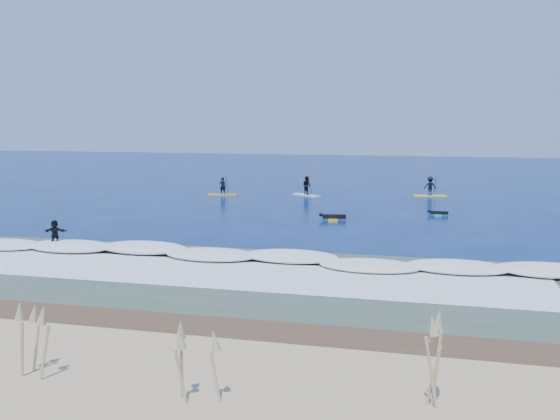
% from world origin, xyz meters
% --- Properties ---
extents(ground, '(160.00, 160.00, 0.00)m').
position_xyz_m(ground, '(0.00, 0.00, 0.00)').
color(ground, '#03183F').
rests_on(ground, ground).
extents(wet_sand_strip, '(90.00, 5.00, 0.08)m').
position_xyz_m(wet_sand_strip, '(0.00, -21.50, 0.00)').
color(wet_sand_strip, '#483021').
rests_on(wet_sand_strip, ground).
extents(shallow_water, '(90.00, 13.00, 0.01)m').
position_xyz_m(shallow_water, '(0.00, -14.00, 0.01)').
color(shallow_water, '#344738').
rests_on(shallow_water, ground).
extents(breaking_wave, '(40.00, 6.00, 0.30)m').
position_xyz_m(breaking_wave, '(0.00, -10.00, 0.00)').
color(breaking_wave, white).
rests_on(breaking_wave, ground).
extents(whitewater, '(34.00, 5.00, 0.02)m').
position_xyz_m(whitewater, '(0.00, -13.00, 0.00)').
color(whitewater, silver).
rests_on(whitewater, ground).
extents(sup_paddler_left, '(2.78, 0.97, 1.91)m').
position_xyz_m(sup_paddler_left, '(-6.89, 14.65, 0.60)').
color(sup_paddler_left, gold).
rests_on(sup_paddler_left, ground).
extents(sup_paddler_center, '(2.83, 2.27, 2.06)m').
position_xyz_m(sup_paddler_center, '(0.60, 16.26, 0.77)').
color(sup_paddler_center, white).
rests_on(sup_paddler_center, ground).
extents(sup_paddler_right, '(3.04, 1.35, 2.07)m').
position_xyz_m(sup_paddler_right, '(11.53, 18.41, 0.81)').
color(sup_paddler_right, yellow).
rests_on(sup_paddler_right, ground).
extents(prone_paddler_near, '(1.88, 2.43, 0.49)m').
position_xyz_m(prone_paddler_near, '(5.07, 3.33, 0.17)').
color(prone_paddler_near, gold).
rests_on(prone_paddler_near, ground).
extents(prone_paddler_far, '(1.48, 1.86, 0.39)m').
position_xyz_m(prone_paddler_far, '(12.20, 7.10, 0.13)').
color(prone_paddler_far, blue).
rests_on(prone_paddler_far, ground).
extents(wave_surfer, '(2.07, 0.98, 1.44)m').
position_xyz_m(wave_surfer, '(-7.91, -9.98, 0.82)').
color(wave_surfer, silver).
rests_on(wave_surfer, breaking_wave).
extents(marker_buoy, '(0.31, 0.31, 0.73)m').
position_xyz_m(marker_buoy, '(-1.80, 29.01, 0.32)').
color(marker_buoy, red).
rests_on(marker_buoy, ground).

